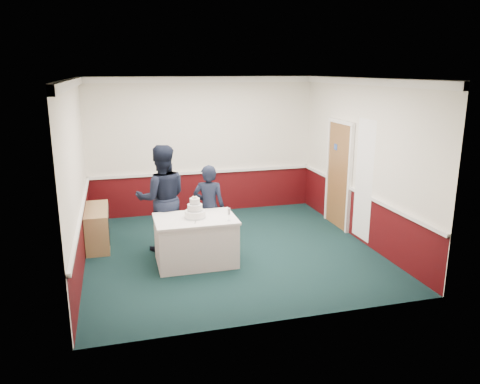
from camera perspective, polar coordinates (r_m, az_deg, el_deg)
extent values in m
plane|color=black|center=(8.42, -1.14, -7.15)|extent=(5.00, 5.00, 0.00)
cube|color=white|center=(10.37, -4.52, 5.58)|extent=(5.00, 0.05, 3.00)
cube|color=white|center=(7.78, -19.18, 1.75)|extent=(0.05, 5.00, 3.00)
cube|color=white|center=(8.90, 14.49, 3.65)|extent=(0.05, 5.00, 3.00)
cube|color=white|center=(7.82, -1.26, 13.52)|extent=(5.00, 5.00, 0.05)
cube|color=#41080B|center=(10.59, -4.41, -0.03)|extent=(5.00, 0.02, 0.90)
cube|color=white|center=(10.47, -4.45, 2.44)|extent=(4.98, 0.05, 0.06)
cube|color=white|center=(10.22, -4.67, 13.51)|extent=(5.00, 0.08, 0.12)
cube|color=brown|center=(9.67, 11.96, 1.93)|extent=(0.05, 0.90, 2.10)
cube|color=#234799|center=(9.69, 11.58, 5.40)|extent=(0.01, 0.12, 0.12)
cube|color=white|center=(8.72, 14.85, 1.38)|extent=(0.02, 0.60, 2.20)
cube|color=#9B724B|center=(8.94, -16.97, -4.12)|extent=(0.40, 1.20, 0.70)
cube|color=black|center=(8.92, -15.67, -3.73)|extent=(0.01, 1.00, 0.50)
cube|color=white|center=(7.82, -5.42, -6.01)|extent=(1.28, 0.88, 0.76)
cube|color=white|center=(7.69, -5.48, -3.29)|extent=(1.32, 0.92, 0.04)
cylinder|color=white|center=(7.66, -5.50, -2.72)|extent=(0.34, 0.34, 0.12)
cylinder|color=#B6BDC2|center=(7.68, -5.49, -3.05)|extent=(0.35, 0.35, 0.03)
cylinder|color=white|center=(7.63, -5.52, -1.89)|extent=(0.24, 0.24, 0.11)
cylinder|color=#B6BDC2|center=(7.64, -5.51, -2.20)|extent=(0.25, 0.25, 0.02)
cylinder|color=white|center=(7.60, -5.54, -1.13)|extent=(0.16, 0.16, 0.10)
cylinder|color=#B6BDC2|center=(7.61, -5.53, -1.42)|extent=(0.17, 0.17, 0.02)
sphere|color=#EDE5C9|center=(7.58, -5.55, -0.65)|extent=(0.03, 0.03, 0.03)
sphere|color=#EDE5C9|center=(7.60, -5.36, -0.60)|extent=(0.03, 0.03, 0.03)
sphere|color=#EDE5C9|center=(7.60, -5.73, -0.61)|extent=(0.03, 0.03, 0.03)
sphere|color=#EDE5C9|center=(7.57, -5.39, -0.68)|extent=(0.03, 0.03, 0.03)
sphere|color=#EDE5C9|center=(7.57, -5.73, -0.68)|extent=(0.03, 0.03, 0.03)
cube|color=silver|center=(7.49, -5.45, -3.60)|extent=(0.07, 0.22, 0.00)
cylinder|color=silver|center=(7.52, -1.36, -3.46)|extent=(0.05, 0.05, 0.01)
cylinder|color=silver|center=(7.50, -1.36, -3.12)|extent=(0.01, 0.01, 0.09)
cylinder|color=silver|center=(7.47, -1.37, -2.39)|extent=(0.04, 0.04, 0.11)
imported|color=black|center=(8.31, -9.48, -0.77)|extent=(0.93, 0.73, 1.90)
imported|color=black|center=(8.29, -3.79, -1.90)|extent=(0.65, 0.54, 1.54)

